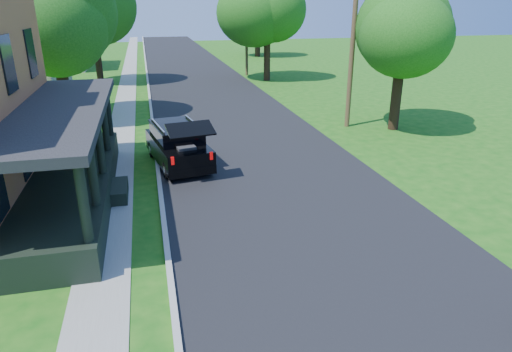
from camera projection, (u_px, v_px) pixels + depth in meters
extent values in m
plane|color=#145911|center=(345.00, 275.00, 10.81)|extent=(140.00, 140.00, 0.00)
cube|color=black|center=(216.00, 103.00, 28.97)|extent=(8.00, 120.00, 0.02)
cube|color=#A8A8A3|center=(151.00, 107.00, 28.08)|extent=(0.15, 120.00, 0.12)
cube|color=gray|center=(125.00, 108.00, 27.74)|extent=(1.30, 120.00, 0.03)
cube|color=black|center=(72.00, 189.00, 14.61)|extent=(2.40, 10.00, 0.90)
cube|color=black|center=(60.00, 110.00, 13.70)|extent=(2.60, 10.30, 0.25)
cube|color=beige|center=(42.00, 42.00, 43.27)|extent=(8.00, 8.00, 5.00)
cube|color=black|center=(178.00, 150.00, 17.91)|extent=(2.42, 4.40, 0.81)
cube|color=black|center=(176.00, 133.00, 17.80)|extent=(2.02, 2.82, 0.52)
cube|color=black|center=(176.00, 126.00, 17.70)|extent=(2.07, 2.91, 0.08)
cube|color=black|center=(190.00, 129.00, 15.69)|extent=(1.73, 1.12, 0.36)
cube|color=#2E2E33|center=(186.00, 152.00, 16.73)|extent=(0.75, 0.67, 0.43)
cube|color=#B5B5BA|center=(158.00, 125.00, 17.41)|extent=(0.44, 2.27, 0.06)
cube|color=#B5B5BA|center=(193.00, 122.00, 17.93)|extent=(0.44, 2.27, 0.06)
cube|color=#990505|center=(173.00, 161.00, 15.78)|extent=(0.12, 0.08, 0.28)
cube|color=#990505|center=(211.00, 156.00, 16.29)|extent=(0.12, 0.08, 0.28)
cylinder|color=black|center=(152.00, 149.00, 18.92)|extent=(0.33, 0.67, 0.64)
cylinder|color=black|center=(188.00, 145.00, 19.48)|extent=(0.33, 0.67, 0.64)
cylinder|color=black|center=(167.00, 170.00, 16.55)|extent=(0.33, 0.67, 0.64)
cylinder|color=black|center=(208.00, 165.00, 17.11)|extent=(0.33, 0.67, 0.64)
cylinder|color=black|center=(64.00, 87.00, 24.42)|extent=(0.75, 0.75, 3.54)
sphere|color=#348323|center=(53.00, 16.00, 23.14)|extent=(6.55, 6.55, 5.46)
sphere|color=#348323|center=(44.00, 3.00, 23.33)|extent=(5.83, 5.83, 4.85)
cylinder|color=black|center=(98.00, 61.00, 36.22)|extent=(0.66, 0.66, 3.32)
sphere|color=#348323|center=(93.00, 13.00, 34.95)|extent=(7.33, 7.33, 5.69)
sphere|color=#348323|center=(88.00, 4.00, 35.12)|extent=(6.52, 6.52, 5.06)
cylinder|color=black|center=(396.00, 102.00, 22.68)|extent=(0.58, 0.58, 2.74)
sphere|color=#348323|center=(402.00, 41.00, 21.63)|extent=(5.32, 5.32, 4.64)
sphere|color=#348323|center=(415.00, 18.00, 21.16)|extent=(4.61, 4.61, 4.02)
sphere|color=#348323|center=(391.00, 30.00, 21.59)|extent=(4.73, 4.73, 4.13)
cylinder|color=black|center=(267.00, 59.00, 36.89)|extent=(0.60, 0.60, 3.37)
sphere|color=#348323|center=(267.00, 13.00, 35.62)|extent=(6.46, 6.46, 5.62)
sphere|color=#348323|center=(260.00, 4.00, 35.54)|extent=(5.74, 5.74, 4.99)
cylinder|color=black|center=(258.00, 42.00, 53.18)|extent=(0.73, 0.73, 3.22)
sphere|color=#348323|center=(258.00, 11.00, 51.97)|extent=(6.14, 6.14, 5.30)
sphere|color=#348323|center=(262.00, 0.00, 51.26)|extent=(5.32, 5.32, 4.60)
sphere|color=#348323|center=(252.00, 6.00, 52.15)|extent=(5.46, 5.46, 4.71)
cylinder|color=#513725|center=(352.00, 48.00, 22.27)|extent=(0.29, 0.29, 7.83)
cylinder|color=#513725|center=(246.00, 22.00, 38.51)|extent=(0.27, 0.27, 8.80)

